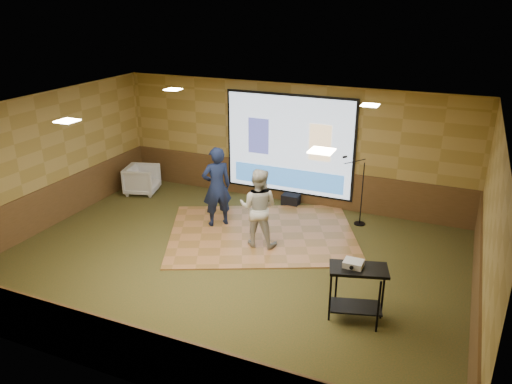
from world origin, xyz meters
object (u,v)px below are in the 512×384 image
at_px(dance_floor, 262,233).
at_px(banquet_chair, 142,180).
at_px(player_left, 217,187).
at_px(projector_screen, 289,146).
at_px(av_table, 358,284).
at_px(projector, 353,264).
at_px(player_right, 258,208).
at_px(duffel_bag, 291,200).
at_px(mic_stand, 359,204).

bearing_deg(dance_floor, banquet_chair, 164.96).
distance_m(player_left, banquet_chair, 3.02).
xyz_separation_m(projector_screen, av_table, (2.72, -4.31, -0.81)).
xyz_separation_m(dance_floor, projector, (2.50, -2.29, 0.99)).
relative_size(projector_screen, av_table, 3.47).
distance_m(player_right, av_table, 3.03).
distance_m(player_left, av_table, 4.38).
xyz_separation_m(projector_screen, banquet_chair, (-3.76, -0.97, -1.10)).
bearing_deg(dance_floor, duffel_bag, 89.35).
bearing_deg(banquet_chair, player_left, -126.35).
relative_size(mic_stand, banquet_chair, 1.96).
xyz_separation_m(av_table, mic_stand, (-0.77, 3.66, -0.17)).
relative_size(player_left, av_table, 1.92).
distance_m(dance_floor, player_right, 1.01).
distance_m(player_left, projector, 4.29).
xyz_separation_m(av_table, banquet_chair, (-6.48, 3.34, -0.29)).
distance_m(projector_screen, player_right, 2.63).
xyz_separation_m(player_right, banquet_chair, (-4.02, 1.57, -0.49)).
bearing_deg(projector_screen, duffel_bag, -50.50).
bearing_deg(player_right, duffel_bag, -94.71).
xyz_separation_m(player_left, av_table, (3.70, -2.32, -0.28)).
xyz_separation_m(player_right, mic_stand, (1.69, 1.90, -0.37)).
height_order(projector_screen, dance_floor, projector_screen).
bearing_deg(player_right, mic_stand, -138.99).
xyz_separation_m(dance_floor, av_table, (2.59, -2.30, 0.65)).
distance_m(projector, duffel_bag, 4.88).
bearing_deg(banquet_chair, dance_floor, -121.14).
distance_m(player_right, projector, 2.95).
bearing_deg(player_left, duffel_bag, -166.07).
bearing_deg(player_left, projector, 103.37).
relative_size(projector_screen, projector, 11.10).
xyz_separation_m(dance_floor, mic_stand, (1.82, 1.37, 0.48)).
distance_m(projector_screen, banquet_chair, 4.03).
xyz_separation_m(projector_screen, player_right, (0.26, -2.54, -0.61)).
relative_size(player_left, player_right, 1.10).
bearing_deg(player_left, av_table, 103.95).
xyz_separation_m(projector_screen, duffel_bag, (0.15, -0.19, -1.34)).
distance_m(dance_floor, av_table, 3.52).
bearing_deg(player_left, banquet_chair, -64.26).
bearing_deg(projector, mic_stand, 101.15).
height_order(banquet_chair, duffel_bag, banquet_chair).
bearing_deg(duffel_bag, mic_stand, -14.40).
relative_size(projector_screen, dance_floor, 0.82).
bearing_deg(projector_screen, mic_stand, -18.38).
distance_m(player_right, banquet_chair, 4.35).
distance_m(projector, mic_stand, 3.76).
xyz_separation_m(player_left, projector, (3.61, -2.31, 0.06)).
height_order(player_left, mic_stand, player_left).
bearing_deg(projector, player_left, 147.98).
height_order(dance_floor, player_left, player_left).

